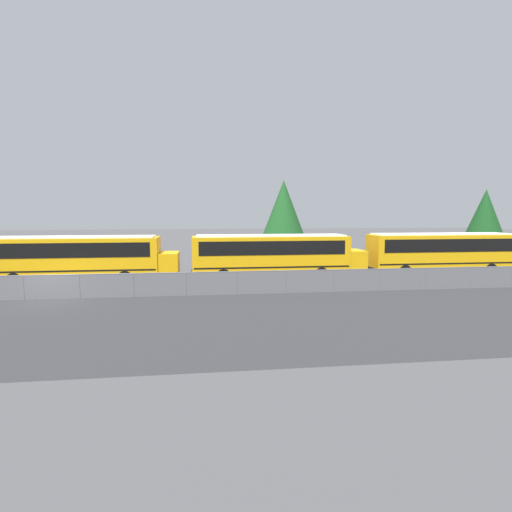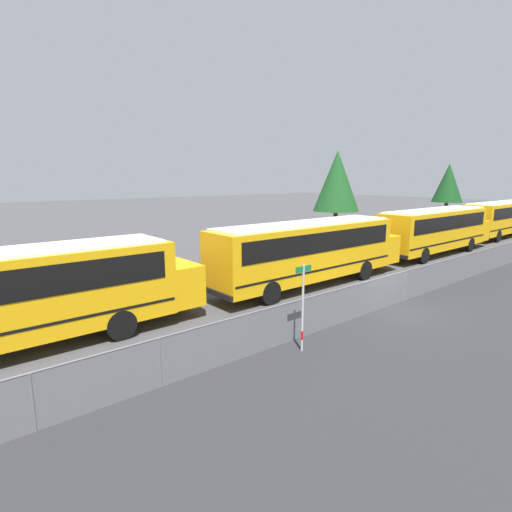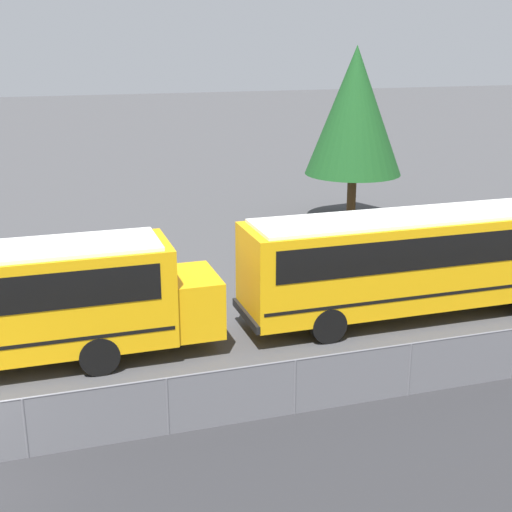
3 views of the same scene
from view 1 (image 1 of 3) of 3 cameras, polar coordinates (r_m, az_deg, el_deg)
ground_plane at (r=26.28m, az=-27.07°, el=-5.50°), size 200.00×200.00×0.00m
road_strip at (r=20.89m, az=-32.67°, el=-8.70°), size 141.96×12.00×0.01m
fence at (r=26.15m, az=-27.15°, el=-3.91°), size 108.03×0.07×1.45m
school_bus_3 at (r=30.34m, az=-23.92°, el=0.02°), size 12.91×2.54×3.40m
school_bus_4 at (r=29.56m, az=2.63°, el=0.40°), size 12.91×2.54×3.40m
school_bus_5 at (r=35.01m, az=25.24°, el=0.72°), size 12.91×2.54×3.40m
tree_1 at (r=41.88m, az=3.95°, el=6.62°), size 4.63×4.63×8.36m
tree_2 at (r=50.53m, az=29.92°, el=5.34°), size 3.92×3.92×7.55m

